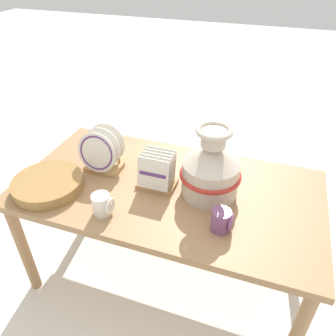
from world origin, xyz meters
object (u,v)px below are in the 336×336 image
dish_rack_square_plates (157,174)px  mug_cream_glaze (103,205)px  dish_rack_round_plates (102,154)px  wicker_charger_stack (48,184)px  ceramic_vase (211,168)px  mug_plum_glaze (222,221)px

dish_rack_square_plates → mug_cream_glaze: size_ratio=1.86×
dish_rack_round_plates → mug_cream_glaze: (0.16, -0.29, -0.04)m
dish_rack_square_plates → wicker_charger_stack: (-0.48, -0.19, -0.04)m
ceramic_vase → mug_plum_glaze: ceramic_vase is taller
mug_plum_glaze → ceramic_vase: bearing=115.3°
ceramic_vase → dish_rack_round_plates: ceramic_vase is taller
dish_rack_square_plates → mug_plum_glaze: (0.35, -0.19, -0.02)m
dish_rack_round_plates → mug_plum_glaze: bearing=-18.4°
wicker_charger_stack → mug_cream_glaze: (0.33, -0.06, 0.02)m
dish_rack_square_plates → mug_plum_glaze: bearing=-28.1°
ceramic_vase → wicker_charger_stack: (-0.72, -0.22, -0.11)m
mug_plum_glaze → mug_cream_glaze: bearing=-171.9°
wicker_charger_stack → mug_cream_glaze: mug_cream_glaze is taller
dish_rack_round_plates → wicker_charger_stack: 0.29m
mug_cream_glaze → mug_plum_glaze: same height
mug_plum_glaze → dish_rack_square_plates: bearing=151.9°
dish_rack_square_plates → mug_plum_glaze: size_ratio=1.86×
ceramic_vase → dish_rack_round_plates: size_ratio=1.48×
dish_rack_round_plates → mug_plum_glaze: size_ratio=2.37×
ceramic_vase → mug_plum_glaze: bearing=-64.7°
dish_rack_round_plates → mug_plum_glaze: (0.66, -0.22, -0.04)m
dish_rack_square_plates → wicker_charger_stack: 0.52m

